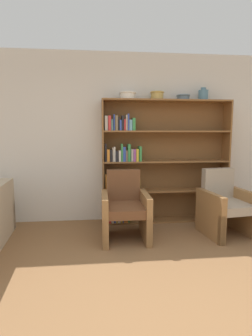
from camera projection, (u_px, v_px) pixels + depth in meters
The scene contains 9 objects.
ground_plane at pixel (186, 325), 2.01m from camera, with size 24.00×24.00×0.00m, color brown.
wall_back at pixel (138, 138), 4.39m from camera, with size 12.00×0.06×2.75m.
bookshelf at pixel (154, 163), 4.30m from camera, with size 2.07×0.30×1.99m.
bowl_slate at pixel (128, 95), 4.09m from camera, with size 0.26×0.26×0.11m.
bowl_terracotta at pixel (157, 95), 4.14m from camera, with size 0.22×0.22×0.13m.
bowl_brass at pixel (183, 97), 4.18m from camera, with size 0.22×0.22×0.08m.
vase_tall at pixel (203, 95), 4.21m from camera, with size 0.15×0.15×0.20m.
armchair_leather at pixel (125, 209), 3.65m from camera, with size 0.64×0.68×0.94m.
armchair_cushioned at pixel (225, 206), 3.80m from camera, with size 0.72×0.76×0.94m.
Camera 1 is at (-0.65, -1.78, 1.46)m, focal length 28.00 mm.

